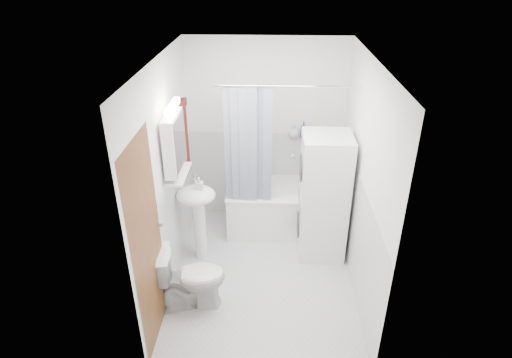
{
  "coord_description": "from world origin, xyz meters",
  "views": [
    {
      "loc": [
        0.07,
        -3.82,
        3.24
      ],
      "look_at": [
        -0.08,
        0.15,
        1.13
      ],
      "focal_mm": 30.0,
      "sensor_mm": 36.0,
      "label": 1
    }
  ],
  "objects_px": {
    "washer_dryer": "(323,197)",
    "toilet": "(190,278)",
    "sink": "(197,206)",
    "bathtub": "(289,206)"
  },
  "relations": [
    {
      "from": "sink",
      "to": "washer_dryer",
      "type": "xyz_separation_m",
      "value": [
        1.43,
        0.18,
        0.06
      ]
    },
    {
      "from": "bathtub",
      "to": "sink",
      "type": "bearing_deg",
      "value": -148.39
    },
    {
      "from": "sink",
      "to": "toilet",
      "type": "height_order",
      "value": "sink"
    },
    {
      "from": "sink",
      "to": "toilet",
      "type": "bearing_deg",
      "value": -87.53
    },
    {
      "from": "sink",
      "to": "washer_dryer",
      "type": "height_order",
      "value": "washer_dryer"
    },
    {
      "from": "toilet",
      "to": "washer_dryer",
      "type": "bearing_deg",
      "value": -64.82
    },
    {
      "from": "washer_dryer",
      "to": "toilet",
      "type": "bearing_deg",
      "value": -145.51
    },
    {
      "from": "bathtub",
      "to": "washer_dryer",
      "type": "xyz_separation_m",
      "value": [
        0.37,
        -0.48,
        0.43
      ]
    },
    {
      "from": "washer_dryer",
      "to": "toilet",
      "type": "xyz_separation_m",
      "value": [
        -1.4,
        -0.96,
        -0.41
      ]
    },
    {
      "from": "sink",
      "to": "bathtub",
      "type": "bearing_deg",
      "value": 31.61
    }
  ]
}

